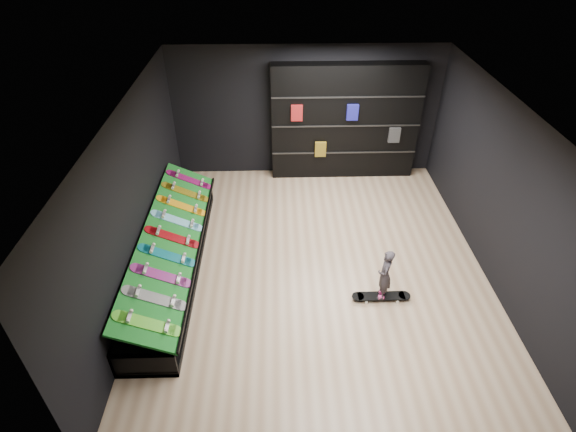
{
  "coord_description": "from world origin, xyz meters",
  "views": [
    {
      "loc": [
        -0.68,
        -6.07,
        5.53
      ],
      "look_at": [
        -0.5,
        0.2,
        1.0
      ],
      "focal_mm": 28.0,
      "sensor_mm": 36.0,
      "label": 1
    }
  ],
  "objects_px": {
    "display_rack": "(173,259)",
    "child": "(383,283)",
    "floor_skateboard": "(381,297)",
    "back_shelving": "(345,122)"
  },
  "relations": [
    {
      "from": "display_rack",
      "to": "floor_skateboard",
      "type": "distance_m",
      "value": 3.68
    },
    {
      "from": "back_shelving",
      "to": "child",
      "type": "xyz_separation_m",
      "value": [
        0.15,
        -4.16,
        -0.95
      ]
    },
    {
      "from": "display_rack",
      "to": "floor_skateboard",
      "type": "bearing_deg",
      "value": -13.25
    },
    {
      "from": "display_rack",
      "to": "child",
      "type": "bearing_deg",
      "value": -13.25
    },
    {
      "from": "back_shelving",
      "to": "floor_skateboard",
      "type": "height_order",
      "value": "back_shelving"
    },
    {
      "from": "back_shelving",
      "to": "display_rack",
      "type": "bearing_deg",
      "value": -135.89
    },
    {
      "from": "floor_skateboard",
      "to": "back_shelving",
      "type": "bearing_deg",
      "value": 92.03
    },
    {
      "from": "back_shelving",
      "to": "child",
      "type": "distance_m",
      "value": 4.27
    },
    {
      "from": "display_rack",
      "to": "child",
      "type": "xyz_separation_m",
      "value": [
        3.58,
        -0.84,
        0.12
      ]
    },
    {
      "from": "back_shelving",
      "to": "floor_skateboard",
      "type": "bearing_deg",
      "value": -87.92
    }
  ]
}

